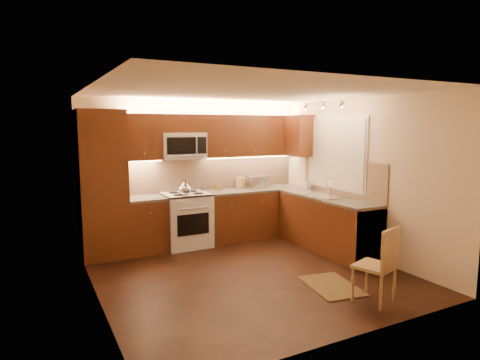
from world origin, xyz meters
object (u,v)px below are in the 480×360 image
soap_bottle (308,184)px  dining_chair (374,264)px  stove (186,220)px  kettle (185,188)px  knife_block (241,183)px  microwave (182,146)px  toaster_oven (257,182)px  sink (322,191)px

soap_bottle → dining_chair: bearing=-106.6°
stove → kettle: size_ratio=3.68×
knife_block → dining_chair: 3.38m
microwave → knife_block: (1.14, 0.04, -0.72)m
kettle → microwave: bearing=80.6°
knife_block → kettle: bearing=-177.9°
stove → toaster_oven: 1.56m
knife_block → soap_bottle: 1.23m
microwave → kettle: 0.76m
stove → knife_block: bearing=8.8°
microwave → dining_chair: bearing=-70.7°
dining_chair → stove: bearing=91.7°
soap_bottle → stove: bearing=171.8°
microwave → knife_block: 1.35m
sink → soap_bottle: 0.66m
kettle → toaster_oven: size_ratio=0.65×
stove → microwave: (0.00, 0.14, 1.26)m
microwave → dining_chair: size_ratio=0.84×
stove → dining_chair: stove is taller
knife_block → dining_chair: knife_block is taller
sink → soap_bottle: size_ratio=4.33×
microwave → toaster_oven: size_ratio=1.99×
toaster_oven → soap_bottle: bearing=-40.5°
knife_block → soap_bottle: bearing=-47.9°
microwave → sink: 2.48m
stove → microwave: microwave is taller
toaster_oven → knife_block: bearing=166.1°
soap_bottle → dining_chair: (-1.03, -2.67, -0.55)m
knife_block → dining_chair: bearing=-105.1°
microwave → soap_bottle: size_ratio=3.82×
kettle → soap_bottle: bearing=-1.2°
kettle → toaster_oven: (1.55, 0.31, -0.03)m
toaster_oven → soap_bottle: size_ratio=1.93×
microwave → toaster_oven: 1.62m
stove → soap_bottle: bearing=-12.6°
microwave → kettle: bearing=-105.1°
microwave → sink: (2.00, -1.26, -0.74)m
knife_block → soap_bottle: knife_block is taller
kettle → toaster_oven: kettle is taller
kettle → knife_block: size_ratio=1.21×
stove → sink: size_ratio=1.07×
dining_chair → toaster_oven: bearing=66.3°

